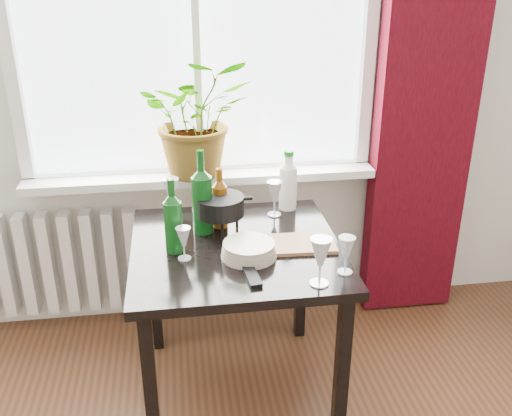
{
  "coord_description": "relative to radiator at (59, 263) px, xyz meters",
  "views": [
    {
      "loc": [
        -0.12,
        -0.51,
        1.82
      ],
      "look_at": [
        0.18,
        1.55,
        0.9
      ],
      "focal_mm": 40.0,
      "sensor_mm": 36.0,
      "label": 1
    }
  ],
  "objects": [
    {
      "name": "window",
      "position": [
        0.75,
        0.04,
        1.22
      ],
      "size": [
        1.72,
        0.08,
        1.62
      ],
      "color": "white",
      "rests_on": "ground"
    },
    {
      "name": "windowsill",
      "position": [
        0.75,
        -0.03,
        0.44
      ],
      "size": [
        1.72,
        0.2,
        0.04
      ],
      "color": "white",
      "rests_on": "ground"
    },
    {
      "name": "curtain",
      "position": [
        1.87,
        -0.06,
        0.92
      ],
      "size": [
        0.5,
        0.12,
        2.56
      ],
      "color": "#33040C",
      "rests_on": "ground"
    },
    {
      "name": "radiator",
      "position": [
        0.0,
        0.0,
        0.0
      ],
      "size": [
        0.8,
        0.1,
        0.55
      ],
      "color": "silver",
      "rests_on": "ground"
    },
    {
      "name": "table",
      "position": [
        0.85,
        -0.63,
        0.27
      ],
      "size": [
        0.85,
        0.85,
        0.74
      ],
      "color": "black",
      "rests_on": "ground"
    },
    {
      "name": "potted_plant",
      "position": [
        0.74,
        -0.05,
        0.75
      ],
      "size": [
        0.53,
        0.47,
        0.57
      ],
      "primitive_type": "imported",
      "rotation": [
        0.0,
        0.0,
        0.04
      ],
      "color": "#267E21",
      "rests_on": "windowsill"
    },
    {
      "name": "wine_bottle_left",
      "position": [
        0.6,
        -0.64,
        0.52
      ],
      "size": [
        0.08,
        0.08,
        0.31
      ],
      "primitive_type": null,
      "rotation": [
        0.0,
        0.0,
        0.12
      ],
      "color": "#0D4412",
      "rests_on": "table"
    },
    {
      "name": "wine_bottle_right",
      "position": [
        0.73,
        -0.48,
        0.55
      ],
      "size": [
        0.11,
        0.11,
        0.37
      ],
      "primitive_type": null,
      "rotation": [
        0.0,
        0.0,
        0.27
      ],
      "color": "#0B3C11",
      "rests_on": "table"
    },
    {
      "name": "bottle_amber",
      "position": [
        0.8,
        -0.44,
        0.5
      ],
      "size": [
        0.07,
        0.07,
        0.27
      ],
      "primitive_type": null,
      "rotation": [
        0.0,
        0.0,
        0.14
      ],
      "color": "brown",
      "rests_on": "table"
    },
    {
      "name": "cleaning_bottle",
      "position": [
        1.13,
        -0.29,
        0.5
      ],
      "size": [
        0.09,
        0.09,
        0.29
      ],
      "primitive_type": null,
      "rotation": [
        0.0,
        0.0,
        -0.14
      ],
      "color": "white",
      "rests_on": "table"
    },
    {
      "name": "wineglass_front_right",
      "position": [
        1.11,
        -0.97,
        0.45
      ],
      "size": [
        0.09,
        0.09,
        0.19
      ],
      "primitive_type": null,
      "rotation": [
        0.0,
        0.0,
        0.1
      ],
      "color": "silver",
      "rests_on": "table"
    },
    {
      "name": "wineglass_far_right",
      "position": [
        1.23,
        -0.91,
        0.44
      ],
      "size": [
        0.08,
        0.08,
        0.15
      ],
      "primitive_type": null,
      "rotation": [
        0.0,
        0.0,
        0.19
      ],
      "color": "silver",
      "rests_on": "table"
    },
    {
      "name": "wineglass_back_center",
      "position": [
        1.06,
        -0.36,
        0.44
      ],
      "size": [
        0.09,
        0.09,
        0.17
      ],
      "primitive_type": null,
      "rotation": [
        0.0,
        0.0,
        0.29
      ],
      "color": "silver",
      "rests_on": "table"
    },
    {
      "name": "wineglass_back_left",
      "position": [
        0.6,
        -0.27,
        0.45
      ],
      "size": [
        0.09,
        0.09,
        0.18
      ],
      "primitive_type": null,
      "rotation": [
        0.0,
        0.0,
        0.34
      ],
      "color": "white",
      "rests_on": "table"
    },
    {
      "name": "wineglass_front_left",
      "position": [
        0.64,
        -0.72,
        0.43
      ],
      "size": [
        0.07,
        0.07,
        0.14
      ],
      "primitive_type": null,
      "rotation": [
        0.0,
        0.0,
        0.18
      ],
      "color": "silver",
      "rests_on": "table"
    },
    {
      "name": "plate_stack",
      "position": [
        0.89,
        -0.73,
        0.39
      ],
      "size": [
        0.27,
        0.27,
        0.06
      ],
      "primitive_type": "cylinder",
      "rotation": [
        0.0,
        0.0,
        -0.28
      ],
      "color": "#BEB39D",
      "rests_on": "table"
    },
    {
      "name": "fondue_pot",
      "position": [
        0.8,
        -0.48,
        0.44
      ],
      "size": [
        0.29,
        0.27,
        0.16
      ],
      "primitive_type": null,
      "rotation": [
        0.0,
        0.0,
        0.33
      ],
      "color": "black",
      "rests_on": "table"
    },
    {
      "name": "tv_remote",
      "position": [
        0.88,
        -0.9,
        0.37
      ],
      "size": [
        0.06,
        0.16,
        0.02
      ],
      "primitive_type": "cube",
      "rotation": [
        0.0,
        0.0,
        0.09
      ],
      "color": "black",
      "rests_on": "table"
    },
    {
      "name": "cutting_board",
      "position": [
        1.11,
        -0.67,
        0.37
      ],
      "size": [
        0.29,
        0.2,
        0.02
      ],
      "primitive_type": "cube",
      "rotation": [
        0.0,
        0.0,
        -0.05
      ],
      "color": "#976944",
      "rests_on": "table"
    }
  ]
}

